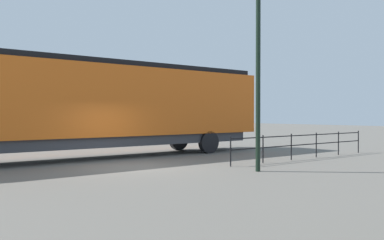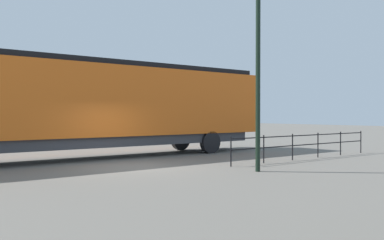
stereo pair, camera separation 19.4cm
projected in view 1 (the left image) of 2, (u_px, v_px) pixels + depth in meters
name	position (u px, v px, depth m)	size (l,w,h in m)	color
ground_plane	(131.00, 167.00, 15.46)	(120.00, 120.00, 0.00)	#666059
locomotive	(107.00, 104.00, 18.70)	(2.80, 17.33, 4.28)	orange
lamp_post	(258.00, 23.00, 14.14)	(0.54, 0.54, 7.11)	black
platform_fence	(304.00, 142.00, 18.32)	(0.05, 8.95, 1.11)	black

